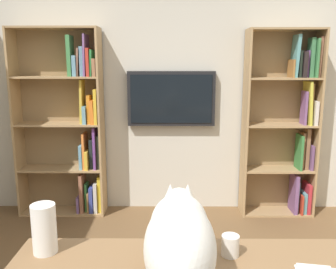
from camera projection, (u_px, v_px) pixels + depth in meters
name	position (u px, v px, depth m)	size (l,w,h in m)	color
wall_back	(170.00, 88.00, 3.91)	(4.52, 0.06, 2.70)	beige
bookshelf_left	(288.00, 124.00, 3.82)	(0.76, 0.28, 1.96)	tan
bookshelf_right	(71.00, 126.00, 3.83)	(0.91, 0.28, 1.97)	tan
wall_mounted_tv	(171.00, 99.00, 3.85)	(0.93, 0.07, 0.58)	black
cat	(179.00, 239.00, 1.41)	(0.28, 0.61, 0.36)	white
paper_towel_roll	(44.00, 229.00, 1.64)	(0.11, 0.11, 0.23)	white
coffee_mug	(230.00, 246.00, 1.63)	(0.08, 0.08, 0.10)	white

